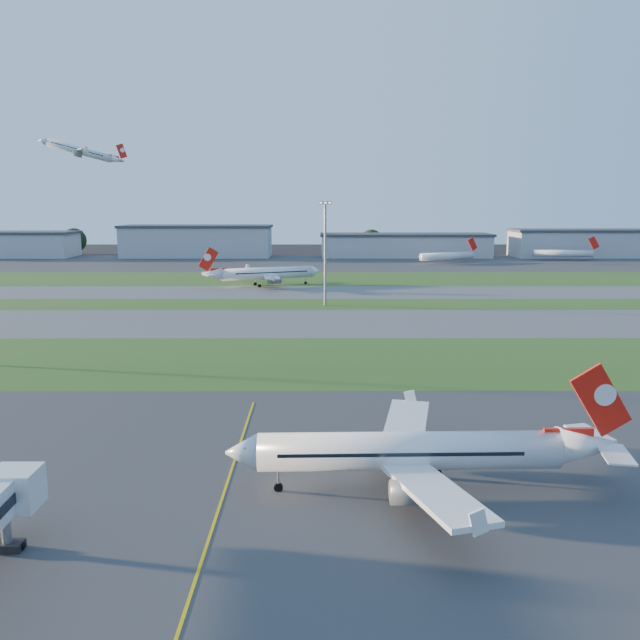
{
  "coord_description": "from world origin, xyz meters",
  "views": [
    {
      "loc": [
        13.34,
        -46.48,
        25.09
      ],
      "look_at": [
        13.58,
        50.59,
        7.0
      ],
      "focal_mm": 35.0,
      "sensor_mm": 36.0,
      "label": 1
    }
  ],
  "objects_px": {
    "mini_jet_far": "(564,253)",
    "airliner_parked": "(412,452)",
    "light_mast_centre": "(325,246)",
    "airliner_taxiing": "(267,273)",
    "mini_jet_near": "(447,256)"
  },
  "relations": [
    {
      "from": "airliner_parked",
      "to": "mini_jet_far",
      "type": "bearing_deg",
      "value": 64.61
    },
    {
      "from": "airliner_parked",
      "to": "light_mast_centre",
      "type": "relative_size",
      "value": 1.28
    },
    {
      "from": "airliner_taxiing",
      "to": "mini_jet_near",
      "type": "bearing_deg",
      "value": -154.56
    },
    {
      "from": "airliner_taxiing",
      "to": "mini_jet_near",
      "type": "xyz_separation_m",
      "value": [
        71.34,
        74.43,
        -0.64
      ]
    },
    {
      "from": "airliner_parked",
      "to": "airliner_taxiing",
      "type": "bearing_deg",
      "value": 98.49
    },
    {
      "from": "airliner_parked",
      "to": "mini_jet_far",
      "type": "distance_m",
      "value": 251.36
    },
    {
      "from": "mini_jet_far",
      "to": "airliner_parked",
      "type": "bearing_deg",
      "value": -108.81
    },
    {
      "from": "airliner_parked",
      "to": "airliner_taxiing",
      "type": "relative_size",
      "value": 0.96
    },
    {
      "from": "airliner_parked",
      "to": "light_mast_centre",
      "type": "bearing_deg",
      "value": 92.32
    },
    {
      "from": "mini_jet_near",
      "to": "light_mast_centre",
      "type": "relative_size",
      "value": 1.04
    },
    {
      "from": "mini_jet_near",
      "to": "light_mast_centre",
      "type": "height_order",
      "value": "light_mast_centre"
    },
    {
      "from": "airliner_taxiing",
      "to": "airliner_parked",
      "type": "bearing_deg",
      "value": 79.05
    },
    {
      "from": "airliner_taxiing",
      "to": "mini_jet_far",
      "type": "xyz_separation_m",
      "value": [
        126.8,
        88.98,
        -0.64
      ]
    },
    {
      "from": "mini_jet_near",
      "to": "light_mast_centre",
      "type": "distance_m",
      "value": 124.96
    },
    {
      "from": "airliner_taxiing",
      "to": "light_mast_centre",
      "type": "xyz_separation_m",
      "value": [
        17.78,
        -37.88,
        10.89
      ]
    }
  ]
}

